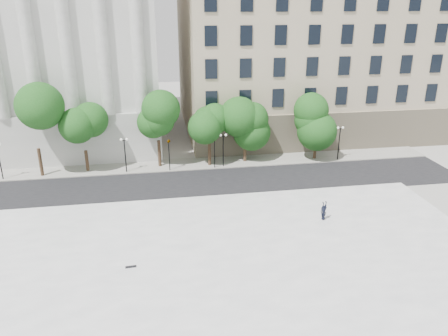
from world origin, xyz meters
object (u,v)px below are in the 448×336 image
Objects in this scene: traffic_light_west at (168,140)px; skateboard at (131,267)px; traffic_light_east at (214,137)px; person_lying at (323,217)px.

skateboard is at bearing -100.66° from traffic_light_west.
traffic_light_west is at bearing 180.00° from traffic_light_east.
traffic_light_east is 16.71m from person_lying.
traffic_light_east is at bearing 99.25° from person_lying.
traffic_light_west reaches higher than skateboard.
traffic_light_east is at bearing 0.00° from traffic_light_west.
skateboard is (-8.75, -19.33, -3.28)m from traffic_light_east.
traffic_light_west is 5.11m from traffic_light_east.
traffic_light_east is (5.11, 0.00, 0.06)m from traffic_light_west.
person_lying is at bearing -50.01° from traffic_light_west.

